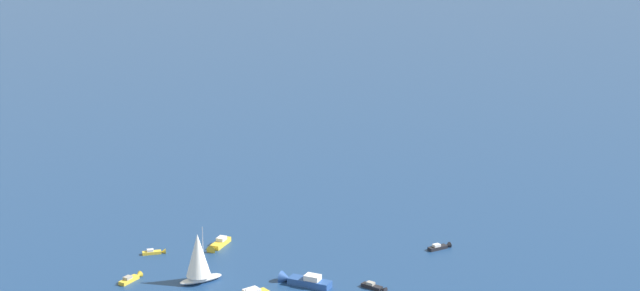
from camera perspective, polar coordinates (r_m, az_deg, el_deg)
The scene contains 7 objects.
motorboat_near_centre at distance 180.61m, azimuth 3.61°, elevation -9.19°, with size 5.64×3.92×1.63m.
sailboat_far_port at distance 183.32m, azimuth -7.93°, elevation -7.25°, with size 8.79×7.92×11.96m.
motorboat_inshore at distance 203.43m, azimuth 7.85°, elevation -6.55°, with size 5.45×4.96×1.70m.
motorboat_offshore at distance 188.51m, azimuth -12.17°, elevation -8.46°, with size 3.44×6.14×1.73m.
motorboat_trailing at distance 203.75m, azimuth -6.64°, elevation -6.42°, with size 3.64×8.66×2.44m.
motorboat_mid_cluster at distance 202.04m, azimuth -10.70°, elevation -6.84°, with size 5.28×3.35×1.51m.
motorboat_outer_ring_b at distance 182.24m, azimuth -1.13°, elevation -8.80°, with size 11.49×5.71×3.23m.
Camera 1 is at (-26.57, 158.54, 71.97)m, focal length 49.13 mm.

